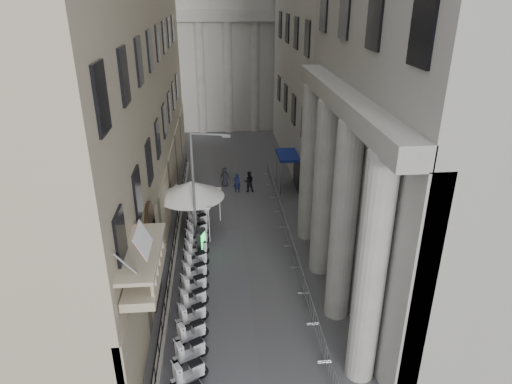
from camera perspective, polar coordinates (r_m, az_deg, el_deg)
iron_fence at (r=30.42m, az=-9.84°, el=-6.08°), size 0.30×28.00×1.40m
blue_awning at (r=37.85m, az=3.85°, el=0.48°), size 1.60×3.00×3.00m
scooter_1 at (r=20.84m, az=-8.24°, el=-22.57°), size 1.50×1.15×1.50m
scooter_2 at (r=21.71m, az=-8.09°, el=-20.21°), size 1.50×1.15×1.50m
scooter_3 at (r=22.61m, az=-7.96°, el=-18.04°), size 1.50×1.15×1.50m
scooter_4 at (r=23.54m, az=-7.84°, el=-16.04°), size 1.50×1.15×1.50m
scooter_5 at (r=24.50m, az=-7.73°, el=-14.19°), size 1.50×1.15×1.50m
scooter_6 at (r=25.48m, az=-7.63°, el=-12.49°), size 1.50×1.15×1.50m
scooter_7 at (r=26.48m, az=-7.54°, el=-10.91°), size 1.50×1.15×1.50m
scooter_8 at (r=27.50m, az=-7.46°, el=-9.44°), size 1.50×1.15×1.50m
scooter_9 at (r=28.54m, az=-7.39°, el=-8.09°), size 1.50×1.15×1.50m
scooter_10 at (r=29.59m, az=-7.32°, el=-6.82°), size 1.50×1.15×1.50m
scooter_11 at (r=30.66m, az=-7.25°, el=-5.65°), size 1.50×1.15×1.50m
scooter_12 at (r=31.73m, az=-7.19°, el=-4.56°), size 1.50×1.15×1.50m
scooter_13 at (r=32.82m, az=-7.13°, el=-3.53°), size 1.50×1.15×1.50m
scooter_14 at (r=33.92m, az=-7.08°, el=-2.58°), size 1.50×1.15×1.50m
barrier_1 at (r=22.57m, az=7.80°, el=-18.11°), size 0.60×2.40×1.10m
barrier_2 at (r=24.44m, az=6.53°, el=-14.23°), size 0.60×2.40×1.10m
barrier_3 at (r=26.40m, az=5.47°, el=-10.91°), size 0.60×2.40×1.10m
barrier_4 at (r=28.45m, az=4.58°, el=-8.05°), size 0.60×2.40×1.10m
barrier_5 at (r=30.57m, az=3.82°, el=-5.59°), size 0.60×2.40×1.10m
barrier_6 at (r=32.74m, az=3.17°, el=-3.44°), size 0.60×2.40×1.10m
barrier_7 at (r=34.96m, az=2.60°, el=-1.56°), size 0.60×2.40×1.10m
barrier_8 at (r=37.21m, az=2.10°, el=0.09°), size 0.60×2.40×1.10m
barrier_9 at (r=39.49m, az=1.66°, el=1.55°), size 0.60×2.40×1.10m
security_tent at (r=30.83m, az=-8.67°, el=0.60°), size 4.37×4.37×3.55m
street_lamp at (r=27.81m, az=-7.32°, el=1.29°), size 2.41×0.72×7.48m
info_kiosk at (r=28.25m, az=-6.82°, el=-6.33°), size 0.52×0.86×1.74m
pedestrian_a at (r=36.79m, az=-2.39°, el=1.14°), size 0.65×0.49×1.60m
pedestrian_b at (r=36.89m, az=-0.91°, el=1.33°), size 0.84×0.66×1.72m
pedestrian_c at (r=38.00m, az=-3.92°, el=1.88°), size 0.79×0.52×1.60m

